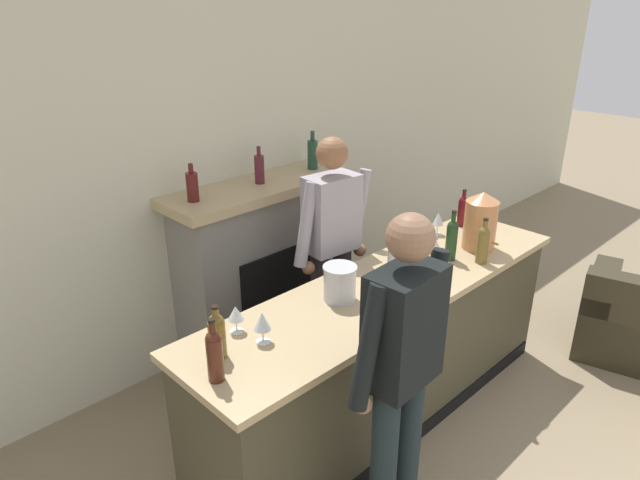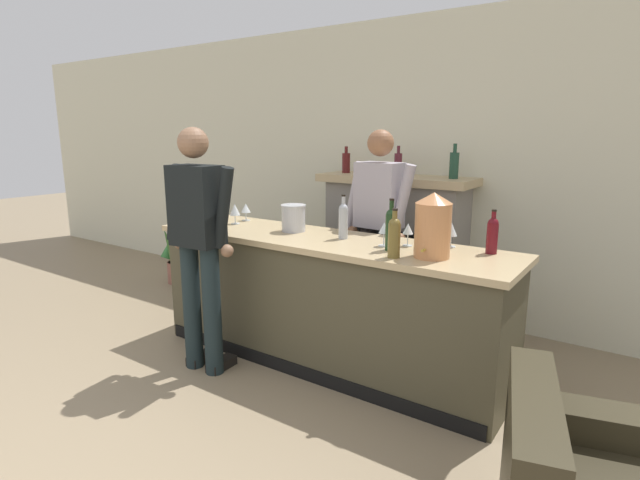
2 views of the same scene
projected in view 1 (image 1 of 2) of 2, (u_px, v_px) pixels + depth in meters
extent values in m
cube|color=beige|center=(217.00, 175.00, 4.12)|extent=(12.00, 0.07, 2.75)
cube|color=#45402C|center=(385.00, 354.00, 3.63)|extent=(2.72, 0.64, 0.93)
cube|color=tan|center=(389.00, 287.00, 3.44)|extent=(2.79, 0.71, 0.04)
cube|color=black|center=(422.00, 431.00, 3.58)|extent=(2.67, 0.01, 0.10)
cube|color=gray|center=(260.00, 271.00, 4.34)|extent=(1.27, 0.44, 1.27)
cube|color=black|center=(281.00, 301.00, 4.26)|extent=(0.70, 0.02, 0.81)
cube|color=tan|center=(258.00, 188.00, 4.07)|extent=(1.43, 0.52, 0.07)
cylinder|color=#501716|center=(192.00, 187.00, 3.67)|extent=(0.08, 0.08, 0.19)
cylinder|color=#501716|center=(191.00, 168.00, 3.62)|extent=(0.03, 0.03, 0.06)
cylinder|color=#521C27|center=(259.00, 169.00, 4.02)|extent=(0.07, 0.07, 0.20)
cylinder|color=#521C27|center=(259.00, 151.00, 3.97)|extent=(0.03, 0.03, 0.07)
cylinder|color=#1E412E|center=(313.00, 155.00, 4.35)|extent=(0.08, 0.08, 0.22)
cylinder|color=#1E412E|center=(313.00, 136.00, 4.29)|extent=(0.03, 0.03, 0.07)
cube|color=#332D1D|center=(597.00, 307.00, 4.56)|extent=(0.91, 0.41, 0.55)
cylinder|color=#1A2628|center=(407.00, 448.00, 2.87)|extent=(0.13, 0.13, 0.95)
cylinder|color=#1A2628|center=(383.00, 470.00, 2.73)|extent=(0.13, 0.13, 0.95)
cube|color=black|center=(404.00, 328.00, 2.50)|extent=(0.37, 0.24, 0.56)
cylinder|color=black|center=(429.00, 307.00, 2.67)|extent=(0.20, 0.08, 0.57)
sphere|color=#855F45|center=(421.00, 358.00, 2.80)|extent=(0.09, 0.09, 0.09)
cylinder|color=black|center=(368.00, 348.00, 2.36)|extent=(0.20, 0.08, 0.57)
sphere|color=#855F45|center=(362.00, 404.00, 2.49)|extent=(0.09, 0.09, 0.09)
sphere|color=#855F45|center=(410.00, 238.00, 2.33)|extent=(0.21, 0.21, 0.21)
cylinder|color=#2C2628|center=(320.00, 315.00, 4.04)|extent=(0.13, 0.13, 0.97)
cube|color=black|center=(326.00, 372.00, 4.17)|extent=(0.12, 0.25, 0.07)
cylinder|color=#2C2628|center=(341.00, 306.00, 4.15)|extent=(0.13, 0.13, 0.97)
cube|color=black|center=(346.00, 362.00, 4.28)|extent=(0.12, 0.25, 0.07)
cube|color=#A19AA5|center=(332.00, 213.00, 3.80)|extent=(0.38, 0.25, 0.52)
cylinder|color=#A19AA5|center=(306.00, 225.00, 3.66)|extent=(0.20, 0.08, 0.57)
sphere|color=#905E3F|center=(308.00, 268.00, 3.77)|extent=(0.09, 0.09, 0.09)
cylinder|color=#A19AA5|center=(359.00, 209.00, 3.93)|extent=(0.20, 0.08, 0.57)
sphere|color=#905E3F|center=(360.00, 250.00, 4.03)|extent=(0.09, 0.09, 0.09)
sphere|color=#905E3F|center=(332.00, 153.00, 3.64)|extent=(0.21, 0.21, 0.21)
cylinder|color=#C6804D|center=(480.00, 225.00, 3.86)|extent=(0.22, 0.22, 0.34)
cone|color=#C6804D|center=(483.00, 197.00, 3.78)|extent=(0.22, 0.22, 0.07)
cylinder|color=#B29333|center=(496.00, 244.00, 3.81)|extent=(0.02, 0.04, 0.02)
cylinder|color=silver|center=(340.00, 284.00, 3.22)|extent=(0.18, 0.18, 0.20)
cylinder|color=silver|center=(340.00, 268.00, 3.18)|extent=(0.19, 0.19, 0.01)
cylinder|color=#A7ADB5|center=(393.00, 258.00, 3.51)|extent=(0.07, 0.07, 0.22)
sphere|color=#A7ADB5|center=(394.00, 242.00, 3.46)|extent=(0.06, 0.06, 0.06)
cylinder|color=#A7ADB5|center=(394.00, 235.00, 3.44)|extent=(0.03, 0.03, 0.09)
cylinder|color=black|center=(395.00, 228.00, 3.43)|extent=(0.03, 0.03, 0.01)
cylinder|color=brown|center=(483.00, 247.00, 3.67)|extent=(0.08, 0.08, 0.21)
sphere|color=brown|center=(484.00, 232.00, 3.63)|extent=(0.07, 0.07, 0.07)
cylinder|color=brown|center=(485.00, 226.00, 3.61)|extent=(0.03, 0.03, 0.08)
cylinder|color=black|center=(486.00, 219.00, 3.59)|extent=(0.03, 0.03, 0.01)
cylinder|color=#590E17|center=(462.00, 213.00, 4.27)|extent=(0.07, 0.07, 0.20)
sphere|color=#590E17|center=(464.00, 201.00, 4.23)|extent=(0.07, 0.07, 0.07)
cylinder|color=#590E17|center=(464.00, 196.00, 4.21)|extent=(0.03, 0.03, 0.08)
cylinder|color=black|center=(465.00, 190.00, 4.20)|extent=(0.03, 0.03, 0.01)
cylinder|color=#492014|center=(215.00, 359.00, 2.54)|extent=(0.07, 0.07, 0.22)
sphere|color=#492014|center=(213.00, 338.00, 2.49)|extent=(0.07, 0.07, 0.07)
cylinder|color=#492014|center=(213.00, 330.00, 2.48)|extent=(0.03, 0.03, 0.09)
cylinder|color=black|center=(212.00, 320.00, 2.46)|extent=(0.03, 0.03, 0.01)
cylinder|color=#1B3619|center=(451.00, 243.00, 3.71)|extent=(0.07, 0.07, 0.24)
sphere|color=#1B3619|center=(453.00, 226.00, 3.66)|extent=(0.07, 0.07, 0.07)
cylinder|color=#1B3619|center=(454.00, 219.00, 3.64)|extent=(0.03, 0.03, 0.09)
cylinder|color=black|center=(454.00, 212.00, 3.62)|extent=(0.03, 0.03, 0.01)
cylinder|color=brown|center=(217.00, 339.00, 2.71)|extent=(0.08, 0.08, 0.19)
sphere|color=brown|center=(216.00, 322.00, 2.67)|extent=(0.08, 0.08, 0.08)
cylinder|color=brown|center=(215.00, 315.00, 2.66)|extent=(0.03, 0.03, 0.07)
cylinder|color=black|center=(215.00, 307.00, 2.64)|extent=(0.04, 0.04, 0.01)
cylinder|color=silver|center=(432.00, 249.00, 3.89)|extent=(0.07, 0.07, 0.01)
cylinder|color=silver|center=(433.00, 244.00, 3.87)|extent=(0.01, 0.01, 0.08)
cone|color=silver|center=(434.00, 234.00, 3.84)|extent=(0.07, 0.07, 0.07)
cylinder|color=silver|center=(433.00, 259.00, 3.74)|extent=(0.08, 0.08, 0.01)
cylinder|color=silver|center=(433.00, 253.00, 3.73)|extent=(0.01, 0.01, 0.09)
cone|color=silver|center=(434.00, 242.00, 3.69)|extent=(0.07, 0.07, 0.07)
cylinder|color=silver|center=(437.00, 234.00, 4.14)|extent=(0.07, 0.07, 0.01)
cylinder|color=silver|center=(437.00, 229.00, 4.13)|extent=(0.01, 0.01, 0.07)
cone|color=silver|center=(438.00, 219.00, 4.09)|extent=(0.08, 0.08, 0.09)
cylinder|color=silver|center=(237.00, 331.00, 2.94)|extent=(0.07, 0.07, 0.01)
cylinder|color=silver|center=(236.00, 325.00, 2.93)|extent=(0.01, 0.01, 0.07)
cone|color=silver|center=(236.00, 313.00, 2.90)|extent=(0.08, 0.08, 0.08)
cylinder|color=silver|center=(263.00, 342.00, 2.86)|extent=(0.07, 0.07, 0.01)
cylinder|color=silver|center=(263.00, 335.00, 2.84)|extent=(0.01, 0.01, 0.07)
cone|color=silver|center=(262.00, 321.00, 2.81)|extent=(0.09, 0.09, 0.09)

